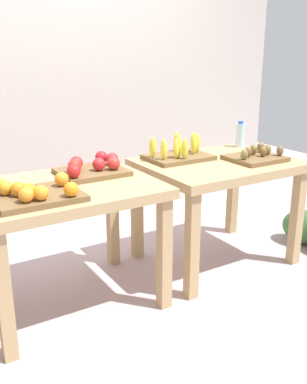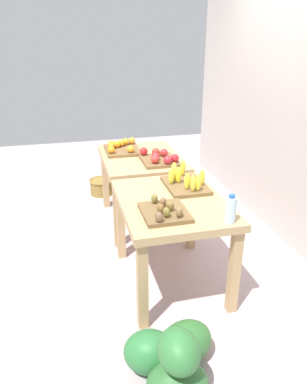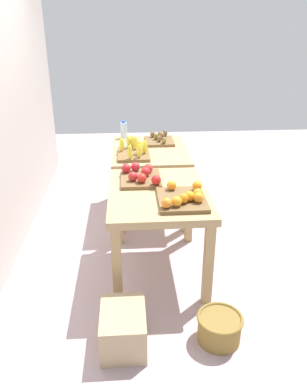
{
  "view_description": "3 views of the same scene",
  "coord_description": "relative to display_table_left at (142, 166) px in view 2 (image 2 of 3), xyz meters",
  "views": [
    {
      "loc": [
        -1.38,
        -2.32,
        1.48
      ],
      "look_at": [
        0.06,
        0.04,
        0.6
      ],
      "focal_mm": 41.41,
      "sensor_mm": 36.0,
      "label": 1
    },
    {
      "loc": [
        3.03,
        -0.76,
        1.94
      ],
      "look_at": [
        -0.01,
        -0.01,
        0.58
      ],
      "focal_mm": 34.54,
      "sensor_mm": 36.0,
      "label": 2
    },
    {
      "loc": [
        -3.37,
        0.24,
        2.0
      ],
      "look_at": [
        -0.09,
        0.0,
        0.53
      ],
      "focal_mm": 35.75,
      "sensor_mm": 36.0,
      "label": 3
    }
  ],
  "objects": [
    {
      "name": "ground_plane",
      "position": [
        0.56,
        0.0,
        -0.64
      ],
      "size": [
        8.0,
        8.0,
        0.0
      ],
      "primitive_type": "plane",
      "color": "#B29CA2"
    },
    {
      "name": "orange_bin",
      "position": [
        -0.22,
        -0.17,
        0.15
      ],
      "size": [
        0.44,
        0.37,
        0.11
      ],
      "color": "brown",
      "rests_on": "display_table_left"
    },
    {
      "name": "banana_crate",
      "position": [
        0.91,
        0.17,
        0.16
      ],
      "size": [
        0.44,
        0.32,
        0.17
      ],
      "color": "brown",
      "rests_on": "display_table_right"
    },
    {
      "name": "display_table_right",
      "position": [
        1.12,
        0.0,
        0.0
      ],
      "size": [
        1.04,
        0.8,
        0.75
      ],
      "color": "tan",
      "rests_on": "ground_plane"
    },
    {
      "name": "back_wall",
      "position": [
        0.56,
        1.35,
        0.86
      ],
      "size": [
        4.4,
        0.12,
        3.0
      ],
      "primitive_type": "cube",
      "color": "#BAAFA6",
      "rests_on": "ground_plane"
    },
    {
      "name": "wicker_basket",
      "position": [
        -0.85,
        -0.35,
        -0.54
      ],
      "size": [
        0.32,
        0.32,
        0.2
      ],
      "color": "olive",
      "rests_on": "ground_plane"
    },
    {
      "name": "watermelon_pile",
      "position": [
        2.06,
        -0.26,
        -0.47
      ],
      "size": [
        0.61,
        0.64,
        0.5
      ],
      "color": "#2C622E",
      "rests_on": "ground_plane"
    },
    {
      "name": "apple_bin",
      "position": [
        0.23,
        0.13,
        0.15
      ],
      "size": [
        0.43,
        0.34,
        0.11
      ],
      "color": "brown",
      "rests_on": "display_table_left"
    },
    {
      "name": "water_bottle",
      "position": [
        1.56,
        0.28,
        0.21
      ],
      "size": [
        0.07,
        0.07,
        0.2
      ],
      "color": "silver",
      "rests_on": "display_table_right"
    },
    {
      "name": "display_table_left",
      "position": [
        0.0,
        0.0,
        0.0
      ],
      "size": [
        1.04,
        0.8,
        0.75
      ],
      "color": "tan",
      "rests_on": "ground_plane"
    },
    {
      "name": "cardboard_produce_box",
      "position": [
        -0.85,
        0.3,
        -0.51
      ],
      "size": [
        0.4,
        0.3,
        0.27
      ],
      "primitive_type": "cube",
      "color": "tan",
      "rests_on": "ground_plane"
    },
    {
      "name": "kiwi_bin",
      "position": [
        1.36,
        -0.13,
        0.14
      ],
      "size": [
        0.37,
        0.32,
        0.1
      ],
      "color": "brown",
      "rests_on": "display_table_right"
    }
  ]
}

